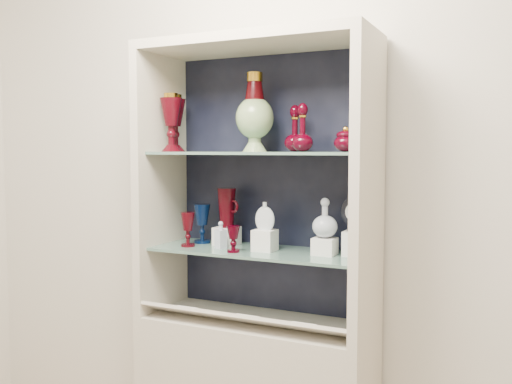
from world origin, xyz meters
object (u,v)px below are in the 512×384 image
at_px(clear_round_decanter, 325,219).
at_px(flat_flask, 265,215).
at_px(pedestal_lamp_right, 171,123).
at_px(ruby_decanter_a, 303,125).
at_px(enamel_urn, 255,112).
at_px(ruby_decanter_b, 295,127).
at_px(ruby_goblet_tall, 188,229).
at_px(pedestal_lamp_left, 175,123).
at_px(cameo_medallion, 354,214).
at_px(lidded_bowl, 345,139).
at_px(ruby_pitcher, 227,208).
at_px(clear_square_bottle, 221,235).
at_px(ruby_goblet_small, 233,239).
at_px(cobalt_goblet, 202,224).

bearing_deg(clear_round_decanter, flat_flask, -175.33).
distance_m(pedestal_lamp_right, ruby_decanter_a, 0.61).
bearing_deg(enamel_urn, ruby_decanter_a, -10.40).
bearing_deg(ruby_decanter_b, ruby_goblet_tall, -165.25).
relative_size(pedestal_lamp_left, cameo_medallion, 1.83).
distance_m(flat_flask, clear_round_decanter, 0.26).
height_order(lidded_bowl, ruby_pitcher, lidded_bowl).
relative_size(pedestal_lamp_right, clear_square_bottle, 2.17).
relative_size(ruby_decanter_b, clear_round_decanter, 1.34).
height_order(pedestal_lamp_right, ruby_decanter_b, pedestal_lamp_right).
distance_m(ruby_decanter_a, ruby_goblet_tall, 0.69).
bearing_deg(lidded_bowl, clear_round_decanter, 148.00).
relative_size(ruby_goblet_small, ruby_pitcher, 0.63).
bearing_deg(ruby_goblet_small, ruby_decanter_a, 17.38).
bearing_deg(ruby_goblet_small, clear_square_bottle, 146.57).
height_order(ruby_pitcher, flat_flask, ruby_pitcher).
bearing_deg(clear_round_decanter, ruby_pitcher, 174.42).
height_order(enamel_urn, ruby_decanter_a, enamel_urn).
distance_m(cobalt_goblet, ruby_goblet_small, 0.29).
relative_size(ruby_decanter_b, lidded_bowl, 2.07).
height_order(ruby_decanter_b, cobalt_goblet, ruby_decanter_b).
xyz_separation_m(pedestal_lamp_right, clear_round_decanter, (0.69, 0.07, -0.40)).
bearing_deg(ruby_decanter_a, flat_flask, 179.34).
relative_size(flat_flask, cameo_medallion, 0.86).
distance_m(enamel_urn, cobalt_goblet, 0.57).
xyz_separation_m(flat_flask, cameo_medallion, (0.37, 0.05, 0.02)).
bearing_deg(enamel_urn, pedestal_lamp_left, 179.50).
bearing_deg(cobalt_goblet, clear_round_decanter, -4.05).
bearing_deg(enamel_urn, lidded_bowl, -11.04).
xyz_separation_m(pedestal_lamp_right, lidded_bowl, (0.79, 0.01, -0.08)).
bearing_deg(ruby_goblet_small, lidded_bowl, 5.60).
xyz_separation_m(ruby_decanter_b, ruby_goblet_tall, (-0.46, -0.12, -0.45)).
relative_size(cobalt_goblet, flat_flask, 1.47).
distance_m(pedestal_lamp_right, ruby_goblet_small, 0.59).
bearing_deg(ruby_pitcher, enamel_urn, 8.07).
distance_m(lidded_bowl, clear_square_bottle, 0.69).
relative_size(pedestal_lamp_left, ruby_decanter_a, 1.18).
xyz_separation_m(enamel_urn, clear_round_decanter, (0.33, -0.02, -0.44)).
height_order(pedestal_lamp_left, clear_square_bottle, pedestal_lamp_left).
relative_size(pedestal_lamp_right, enamel_urn, 0.76).
relative_size(enamel_urn, cobalt_goblet, 1.88).
bearing_deg(cameo_medallion, ruby_goblet_small, -148.23).
bearing_deg(cameo_medallion, clear_square_bottle, -156.82).
height_order(enamel_urn, lidded_bowl, enamel_urn).
xyz_separation_m(clear_square_bottle, cameo_medallion, (0.57, 0.07, 0.11)).
height_order(enamel_urn, ruby_pitcher, enamel_urn).
bearing_deg(ruby_decanter_a, cobalt_goblet, 172.70).
bearing_deg(cameo_medallion, lidded_bowl, -82.03).
distance_m(pedestal_lamp_left, ruby_decanter_a, 0.65).
bearing_deg(ruby_decanter_a, ruby_pitcher, 169.80).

